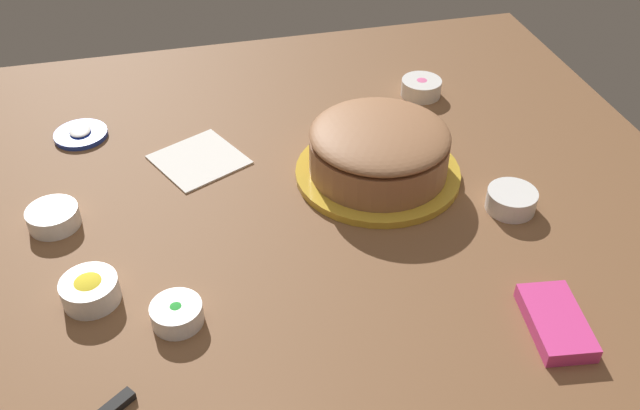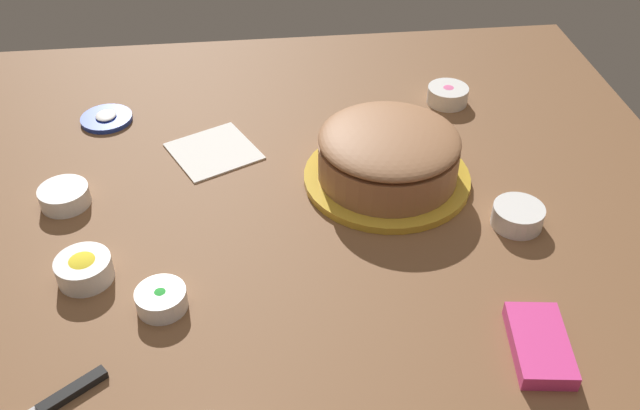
{
  "view_description": "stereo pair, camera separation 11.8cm",
  "coord_description": "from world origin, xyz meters",
  "px_view_note": "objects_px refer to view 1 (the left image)",
  "views": [
    {
      "loc": [
        -0.84,
        0.15,
        0.78
      ],
      "look_at": [
        0.05,
        -0.07,
        0.04
      ],
      "focal_mm": 39.42,
      "sensor_mm": 36.0,
      "label": 1
    },
    {
      "loc": [
        -0.86,
        0.03,
        0.78
      ],
      "look_at": [
        0.05,
        -0.07,
        0.04
      ],
      "focal_mm": 39.42,
      "sensor_mm": 36.0,
      "label": 2
    }
  ],
  "objects_px": {
    "sprinkle_bowl_pink": "(421,87)",
    "sprinkle_bowl_yellow": "(90,289)",
    "frosted_cake": "(379,153)",
    "sprinkle_bowl_green": "(177,313)",
    "frosting_tub_lid": "(81,134)",
    "sprinkle_bowl_blue": "(511,200)",
    "paper_napkin": "(199,159)",
    "sprinkle_bowl_orange": "(53,217)",
    "candy_box_lower": "(556,322)"
  },
  "relations": [
    {
      "from": "sprinkle_bowl_pink",
      "to": "sprinkle_bowl_yellow",
      "type": "bearing_deg",
      "value": 123.54
    },
    {
      "from": "frosted_cake",
      "to": "sprinkle_bowl_green",
      "type": "distance_m",
      "value": 0.48
    },
    {
      "from": "frosting_tub_lid",
      "to": "sprinkle_bowl_blue",
      "type": "bearing_deg",
      "value": -119.49
    },
    {
      "from": "sprinkle_bowl_yellow",
      "to": "sprinkle_bowl_green",
      "type": "relative_size",
      "value": 1.14
    },
    {
      "from": "frosted_cake",
      "to": "sprinkle_bowl_pink",
      "type": "bearing_deg",
      "value": -34.68
    },
    {
      "from": "sprinkle_bowl_yellow",
      "to": "paper_napkin",
      "type": "height_order",
      "value": "sprinkle_bowl_yellow"
    },
    {
      "from": "sprinkle_bowl_orange",
      "to": "candy_box_lower",
      "type": "bearing_deg",
      "value": -119.95
    },
    {
      "from": "sprinkle_bowl_yellow",
      "to": "sprinkle_bowl_green",
      "type": "height_order",
      "value": "sprinkle_bowl_yellow"
    },
    {
      "from": "frosted_cake",
      "to": "frosting_tub_lid",
      "type": "relative_size",
      "value": 2.91
    },
    {
      "from": "frosting_tub_lid",
      "to": "sprinkle_bowl_green",
      "type": "bearing_deg",
      "value": -164.77
    },
    {
      "from": "frosted_cake",
      "to": "sprinkle_bowl_orange",
      "type": "xyz_separation_m",
      "value": [
        -0.0,
        0.58,
        -0.03
      ]
    },
    {
      "from": "sprinkle_bowl_yellow",
      "to": "sprinkle_bowl_blue",
      "type": "height_order",
      "value": "sprinkle_bowl_yellow"
    },
    {
      "from": "candy_box_lower",
      "to": "sprinkle_bowl_pink",
      "type": "bearing_deg",
      "value": 4.1
    },
    {
      "from": "frosted_cake",
      "to": "candy_box_lower",
      "type": "xyz_separation_m",
      "value": [
        -0.42,
        -0.14,
        -0.04
      ]
    },
    {
      "from": "frosted_cake",
      "to": "sprinkle_bowl_blue",
      "type": "height_order",
      "value": "frosted_cake"
    },
    {
      "from": "frosted_cake",
      "to": "sprinkle_bowl_green",
      "type": "xyz_separation_m",
      "value": [
        -0.27,
        0.39,
        -0.03
      ]
    },
    {
      "from": "sprinkle_bowl_yellow",
      "to": "sprinkle_bowl_orange",
      "type": "height_order",
      "value": "sprinkle_bowl_yellow"
    },
    {
      "from": "frosted_cake",
      "to": "sprinkle_bowl_yellow",
      "type": "relative_size",
      "value": 3.53
    },
    {
      "from": "frosting_tub_lid",
      "to": "candy_box_lower",
      "type": "height_order",
      "value": "candy_box_lower"
    },
    {
      "from": "sprinkle_bowl_pink",
      "to": "candy_box_lower",
      "type": "xyz_separation_m",
      "value": [
        -0.68,
        0.04,
        -0.01
      ]
    },
    {
      "from": "frosted_cake",
      "to": "candy_box_lower",
      "type": "relative_size",
      "value": 2.21
    },
    {
      "from": "frosting_tub_lid",
      "to": "sprinkle_bowl_green",
      "type": "height_order",
      "value": "sprinkle_bowl_green"
    },
    {
      "from": "sprinkle_bowl_orange",
      "to": "sprinkle_bowl_pink",
      "type": "bearing_deg",
      "value": -70.66
    },
    {
      "from": "sprinkle_bowl_pink",
      "to": "candy_box_lower",
      "type": "distance_m",
      "value": 0.68
    },
    {
      "from": "sprinkle_bowl_blue",
      "to": "candy_box_lower",
      "type": "relative_size",
      "value": 0.63
    },
    {
      "from": "candy_box_lower",
      "to": "frosting_tub_lid",
      "type": "bearing_deg",
      "value": 52.43
    },
    {
      "from": "frosting_tub_lid",
      "to": "frosted_cake",
      "type": "bearing_deg",
      "value": -116.49
    },
    {
      "from": "sprinkle_bowl_yellow",
      "to": "candy_box_lower",
      "type": "xyz_separation_m",
      "value": [
        -0.22,
        -0.65,
        -0.01
      ]
    },
    {
      "from": "sprinkle_bowl_yellow",
      "to": "sprinkle_bowl_blue",
      "type": "bearing_deg",
      "value": -85.88
    },
    {
      "from": "frosting_tub_lid",
      "to": "candy_box_lower",
      "type": "bearing_deg",
      "value": -135.31
    },
    {
      "from": "sprinkle_bowl_yellow",
      "to": "paper_napkin",
      "type": "xyz_separation_m",
      "value": [
        0.33,
        -0.2,
        -0.02
      ]
    },
    {
      "from": "sprinkle_bowl_yellow",
      "to": "candy_box_lower",
      "type": "relative_size",
      "value": 0.63
    },
    {
      "from": "frosted_cake",
      "to": "frosting_tub_lid",
      "type": "distance_m",
      "value": 0.6
    },
    {
      "from": "frosting_tub_lid",
      "to": "sprinkle_bowl_yellow",
      "type": "distance_m",
      "value": 0.47
    },
    {
      "from": "paper_napkin",
      "to": "sprinkle_bowl_green",
      "type": "bearing_deg",
      "value": 169.6
    },
    {
      "from": "sprinkle_bowl_orange",
      "to": "paper_napkin",
      "type": "bearing_deg",
      "value": -62.83
    },
    {
      "from": "frosting_tub_lid",
      "to": "sprinkle_bowl_green",
      "type": "distance_m",
      "value": 0.56
    },
    {
      "from": "frosting_tub_lid",
      "to": "sprinkle_bowl_orange",
      "type": "xyz_separation_m",
      "value": [
        -0.27,
        0.04,
        0.01
      ]
    },
    {
      "from": "frosting_tub_lid",
      "to": "sprinkle_bowl_blue",
      "type": "height_order",
      "value": "sprinkle_bowl_blue"
    },
    {
      "from": "candy_box_lower",
      "to": "sprinkle_bowl_green",
      "type": "bearing_deg",
      "value": 82.67
    },
    {
      "from": "sprinkle_bowl_green",
      "to": "candy_box_lower",
      "type": "height_order",
      "value": "sprinkle_bowl_green"
    },
    {
      "from": "sprinkle_bowl_pink",
      "to": "paper_napkin",
      "type": "relative_size",
      "value": 0.58
    },
    {
      "from": "sprinkle_bowl_yellow",
      "to": "candy_box_lower",
      "type": "bearing_deg",
      "value": -108.43
    },
    {
      "from": "paper_napkin",
      "to": "sprinkle_bowl_yellow",
      "type": "bearing_deg",
      "value": 149.11
    },
    {
      "from": "sprinkle_bowl_pink",
      "to": "frosted_cake",
      "type": "bearing_deg",
      "value": 145.32
    },
    {
      "from": "sprinkle_bowl_blue",
      "to": "sprinkle_bowl_green",
      "type": "distance_m",
      "value": 0.6
    },
    {
      "from": "sprinkle_bowl_yellow",
      "to": "sprinkle_bowl_green",
      "type": "xyz_separation_m",
      "value": [
        -0.07,
        -0.12,
        -0.0
      ]
    },
    {
      "from": "sprinkle_bowl_blue",
      "to": "frosting_tub_lid",
      "type": "bearing_deg",
      "value": 60.51
    },
    {
      "from": "sprinkle_bowl_blue",
      "to": "candy_box_lower",
      "type": "xyz_separation_m",
      "value": [
        -0.27,
        0.06,
        -0.01
      ]
    },
    {
      "from": "frosting_tub_lid",
      "to": "paper_napkin",
      "type": "distance_m",
      "value": 0.26
    }
  ]
}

